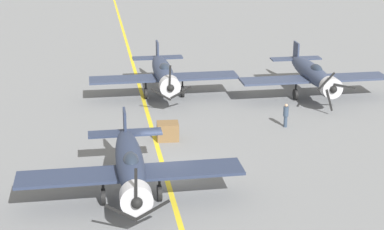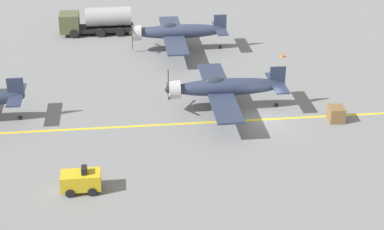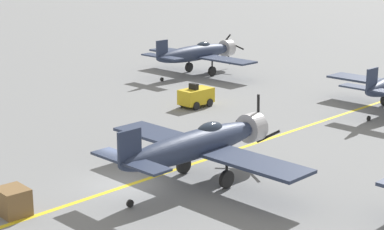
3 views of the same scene
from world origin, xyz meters
The scene contains 8 objects.
ground_plane centered at (0.00, 0.00, 0.00)m, with size 400.00×400.00×0.00m, color slate.
taxiway_stripe centered at (0.00, 0.00, 0.00)m, with size 0.30×160.00×0.01m, color yellow.
airplane_mid_center centered at (2.22, 3.17, 2.01)m, with size 12.00×9.98×3.80m.
airplane_mid_right centered at (16.86, 5.68, 2.01)m, with size 12.00×9.98×3.65m.
fuel_tanker centered at (23.16, 13.95, 1.51)m, with size 2.67×8.00×2.98m.
tow_tractor centered at (-9.01, 14.40, 0.79)m, with size 1.57×2.60×1.79m.
supply_crate_by_tanker centered at (-0.86, -5.52, 0.60)m, with size 1.45×1.21×1.21m, color brown.
traffic_cone centered at (13.72, -4.75, 0.28)m, with size 0.36×0.36×0.55m, color orange.
Camera 2 is at (-45.48, 11.30, 23.08)m, focal length 60.00 mm.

